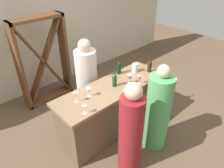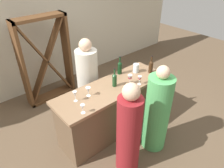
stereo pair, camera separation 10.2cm
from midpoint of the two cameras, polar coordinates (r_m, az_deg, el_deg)
ground_plane at (r=3.98m, az=-0.75°, el=-11.88°), size 12.00×12.00×0.00m
back_wall at (r=4.91m, az=-18.97°, el=14.49°), size 8.00×0.10×2.80m
bar_counter at (r=3.67m, az=-0.80°, el=-6.69°), size 1.98×0.65×0.92m
wine_rack at (r=4.49m, az=-18.69°, el=5.82°), size 1.03×0.28×1.78m
wine_bottle_leftmost_olive_green at (r=3.35m, az=-0.20°, el=1.28°), size 0.07×0.07×0.32m
wine_bottle_second_left_dark_green at (r=3.71m, az=1.09°, el=4.61°), size 0.08×0.08×0.34m
wine_bottle_center_amber_brown at (r=3.82m, az=9.43°, el=4.96°), size 0.08×0.08×0.32m
wine_glass_near_left at (r=3.44m, az=6.59°, el=1.60°), size 0.06×0.06×0.16m
wine_glass_near_center at (r=2.84m, az=-8.56°, el=-6.42°), size 0.06×0.06×0.14m
wine_glass_near_right at (r=3.43m, az=3.98°, el=1.81°), size 0.08×0.08×0.17m
wine_glass_far_left at (r=3.15m, az=-7.25°, el=-1.79°), size 0.08×0.08×0.15m
wine_glass_far_center at (r=3.06m, az=-10.76°, el=-3.01°), size 0.06×0.06×0.17m
water_pitcher at (r=3.80m, az=5.46°, el=4.41°), size 0.10×0.10×0.16m
person_left_guest at (r=3.34m, az=11.41°, el=-7.38°), size 0.47×0.47×1.49m
person_center_guest at (r=2.95m, az=4.09°, el=-12.91°), size 0.44×0.44×1.48m
person_server_behind at (r=3.86m, az=-7.52°, el=0.04°), size 0.47×0.47×1.58m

